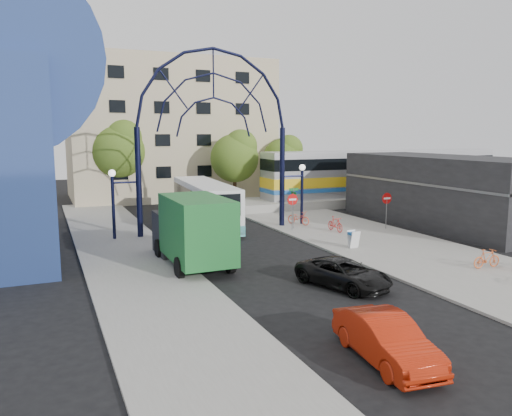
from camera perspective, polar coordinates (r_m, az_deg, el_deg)
name	(u,v)px	position (r m, az deg, el deg)	size (l,w,h in m)	color
ground	(322,292)	(21.41, 7.59, -9.49)	(120.00, 120.00, 0.00)	black
sidewalk_east	(410,252)	(29.08, 17.17, -4.86)	(8.00, 56.00, 0.12)	gray
plaza_west	(140,271)	(24.65, -13.12, -7.08)	(5.00, 50.00, 0.12)	gray
gateway_arch	(214,103)	(33.21, -4.86, 11.86)	(13.64, 0.44, 12.10)	black
stop_sign	(292,203)	(33.50, 4.19, 0.59)	(0.80, 0.07, 2.50)	slate
do_not_enter_sign	(387,202)	(35.18, 14.71, 0.68)	(0.76, 0.07, 2.48)	slate
street_name_sign	(294,199)	(34.20, 4.32, 0.98)	(0.70, 0.70, 2.80)	slate
sandwich_board	(353,237)	(29.03, 11.07, -3.28)	(0.55, 0.61, 0.99)	white
commercial_block_east	(444,191)	(38.39, 20.64, 1.83)	(6.00, 16.00, 5.00)	black
apartment_block	(169,130)	(53.88, -9.97, 8.80)	(20.00, 12.10, 14.00)	#C5B888
train_platform	(383,198)	(50.26, 14.34, 1.15)	(32.00, 5.00, 0.80)	gray
train_car	(384,172)	(50.01, 14.45, 3.99)	(25.10, 3.05, 4.20)	#B7B7BC
tree_north_a	(236,155)	(46.49, -2.29, 6.04)	(4.48, 4.48, 7.00)	#382314
tree_north_b	(119,148)	(47.84, -15.40, 6.60)	(5.12, 5.12, 8.00)	#382314
tree_north_c	(284,157)	(50.76, 3.26, 5.86)	(4.16, 4.16, 6.50)	#382314
city_bus	(205,203)	(36.10, -5.87, 0.56)	(3.39, 11.55, 3.13)	white
green_truck	(191,230)	(25.27, -7.40, -2.55)	(2.79, 7.07, 3.56)	black
black_suv	(344,273)	(22.04, 9.97, -7.37)	(2.01, 4.36, 1.21)	black
red_sedan	(386,339)	(15.42, 14.62, -14.27)	(1.45, 4.16, 1.37)	#AF200A
bike_near_a	(298,218)	(35.95, 4.88, -1.12)	(0.64, 1.84, 0.97)	#E7492E
bike_near_b	(335,224)	(33.66, 9.04, -1.82)	(0.47, 1.67, 1.00)	red
bike_far_b	(487,258)	(26.77, 24.87, -5.26)	(0.44, 1.55, 0.93)	#D55D2A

